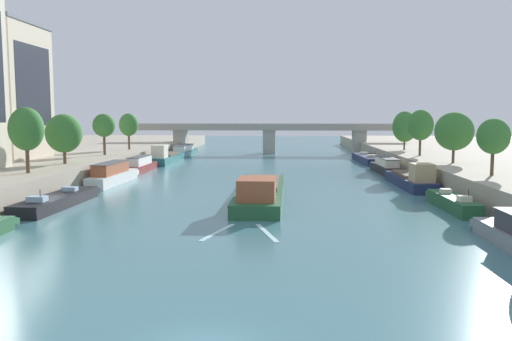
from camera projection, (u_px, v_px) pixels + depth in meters
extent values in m
cube|color=#235633|center=(262.00, 193.00, 54.29)|extent=(4.68, 23.21, 1.16)
cube|color=#235633|center=(267.00, 178.00, 66.11)|extent=(4.12, 1.31, 0.95)
cube|color=#235633|center=(262.00, 187.00, 54.23)|extent=(4.77, 23.21, 0.06)
cube|color=#9E5133|center=(257.00, 189.00, 46.31)|extent=(3.31, 4.68, 1.86)
cube|color=black|center=(258.00, 182.00, 48.59)|extent=(2.59, 0.07, 0.52)
cube|color=brown|center=(263.00, 182.00, 56.50)|extent=(3.56, 12.09, 0.36)
cylinder|color=#232328|center=(265.00, 191.00, 47.23)|extent=(0.07, 0.07, 1.10)
cube|color=silver|center=(267.00, 233.00, 38.50)|extent=(1.91, 5.89, 0.03)
cube|color=silver|center=(218.00, 232.00, 38.74)|extent=(2.09, 5.85, 0.03)
cube|color=black|center=(57.00, 201.00, 49.32)|extent=(3.20, 13.18, 1.06)
cube|color=black|center=(86.00, 190.00, 56.14)|extent=(2.67, 1.31, 0.89)
cube|color=black|center=(57.00, 196.00, 49.26)|extent=(3.25, 13.18, 0.06)
cube|color=#9EBCD6|center=(70.00, 189.00, 52.09)|extent=(1.41, 0.94, 0.40)
cube|color=#9EBCD6|center=(37.00, 199.00, 45.59)|extent=(1.56, 1.15, 0.48)
cylinder|color=#232328|center=(40.00, 196.00, 45.27)|extent=(0.07, 0.07, 1.10)
cube|color=silver|center=(113.00, 179.00, 66.46)|extent=(2.85, 12.74, 1.24)
cube|color=silver|center=(130.00, 172.00, 73.07)|extent=(2.29, 1.34, 0.99)
cube|color=silver|center=(113.00, 173.00, 66.40)|extent=(2.90, 12.74, 0.06)
cube|color=#9E5133|center=(111.00, 168.00, 65.70)|extent=(2.25, 8.17, 1.37)
cube|color=#4C4C51|center=(111.00, 163.00, 65.62)|extent=(2.40, 8.42, 0.08)
cylinder|color=#232328|center=(104.00, 172.00, 62.55)|extent=(0.07, 0.07, 1.10)
cube|color=maroon|center=(141.00, 168.00, 80.49)|extent=(2.36, 11.51, 1.03)
cube|color=maroon|center=(151.00, 164.00, 86.52)|extent=(2.08, 1.25, 0.88)
cube|color=maroon|center=(141.00, 165.00, 80.43)|extent=(2.40, 11.51, 0.06)
cube|color=white|center=(140.00, 161.00, 79.79)|extent=(1.90, 7.37, 1.24)
cube|color=#4C4C51|center=(140.00, 156.00, 79.72)|extent=(2.03, 7.59, 0.08)
cylinder|color=#232328|center=(136.00, 163.00, 76.93)|extent=(0.07, 0.07, 1.10)
cube|color=#23666B|center=(167.00, 159.00, 95.56)|extent=(3.26, 15.72, 1.26)
cube|color=#23666B|center=(177.00, 155.00, 103.66)|extent=(2.83, 1.32, 1.00)
cube|color=#23666B|center=(167.00, 156.00, 95.49)|extent=(3.32, 15.72, 0.06)
cube|color=beige|center=(160.00, 151.00, 90.09)|extent=(2.27, 3.18, 2.20)
cube|color=black|center=(162.00, 149.00, 91.61)|extent=(1.77, 0.07, 0.62)
cube|color=brown|center=(169.00, 154.00, 97.02)|extent=(2.46, 8.19, 0.36)
cylinder|color=#232328|center=(163.00, 154.00, 90.73)|extent=(0.07, 0.07, 1.10)
cube|color=#23666B|center=(184.00, 153.00, 112.26)|extent=(3.36, 14.17, 1.12)
cube|color=#23666B|center=(191.00, 150.00, 119.57)|extent=(2.78, 1.33, 0.92)
cube|color=#23666B|center=(184.00, 150.00, 112.20)|extent=(3.42, 14.17, 0.06)
cube|color=white|center=(184.00, 148.00, 111.44)|extent=(2.67, 9.08, 1.13)
cube|color=#4C4C51|center=(184.00, 145.00, 111.38)|extent=(2.85, 9.36, 0.08)
cylinder|color=#232328|center=(182.00, 149.00, 107.92)|extent=(0.07, 0.07, 1.10)
cube|color=gray|center=(489.00, 223.00, 39.10)|extent=(2.42, 1.23, 0.89)
cube|color=#235633|center=(453.00, 204.00, 47.73)|extent=(1.92, 9.92, 1.19)
cube|color=#235633|center=(435.00, 194.00, 52.98)|extent=(1.72, 1.27, 0.96)
cube|color=#235633|center=(453.00, 197.00, 47.67)|extent=(1.96, 9.92, 0.06)
cube|color=beige|center=(446.00, 191.00, 49.81)|extent=(0.91, 0.91, 0.40)
cube|color=beige|center=(464.00, 199.00, 44.89)|extent=(1.00, 1.11, 0.48)
cylinder|color=#232328|center=(469.00, 195.00, 44.65)|extent=(0.07, 0.07, 1.10)
cube|color=#1E284C|center=(410.00, 182.00, 63.42)|extent=(3.21, 14.16, 1.13)
cube|color=#1E284C|center=(396.00, 174.00, 70.77)|extent=(2.86, 1.28, 0.93)
cube|color=#1E284C|center=(411.00, 177.00, 63.36)|extent=(3.27, 14.16, 0.06)
cube|color=tan|center=(422.00, 173.00, 58.48)|extent=(2.29, 2.86, 2.05)
cube|color=black|center=(419.00, 169.00, 59.86)|extent=(1.80, 0.06, 0.57)
cube|color=brown|center=(408.00, 174.00, 64.74)|extent=(2.45, 7.38, 0.36)
cylinder|color=#232328|center=(425.00, 176.00, 59.07)|extent=(0.07, 0.07, 1.10)
cube|color=black|center=(386.00, 169.00, 78.41)|extent=(2.61, 12.09, 1.10)
cube|color=black|center=(377.00, 165.00, 84.73)|extent=(2.30, 1.27, 0.91)
cube|color=black|center=(386.00, 166.00, 78.35)|extent=(2.66, 12.09, 0.06)
cube|color=beige|center=(387.00, 162.00, 77.68)|extent=(2.10, 7.75, 1.15)
cube|color=#4C4C51|center=(387.00, 158.00, 77.62)|extent=(2.25, 7.98, 0.08)
cylinder|color=#232328|center=(394.00, 164.00, 74.68)|extent=(0.07, 0.07, 1.10)
cube|color=#1E284C|center=(367.00, 159.00, 96.48)|extent=(3.42, 15.88, 1.18)
cube|color=#1E284C|center=(359.00, 155.00, 104.67)|extent=(2.82, 1.33, 0.95)
cube|color=#1E284C|center=(367.00, 156.00, 96.42)|extent=(3.48, 15.89, 0.06)
cube|color=beige|center=(364.00, 153.00, 99.85)|extent=(1.49, 0.95, 0.40)
cube|color=beige|center=(372.00, 156.00, 91.99)|extent=(1.64, 1.15, 0.48)
cylinder|color=#232328|center=(375.00, 154.00, 91.64)|extent=(0.07, 0.07, 1.10)
cylinder|color=brown|center=(27.00, 157.00, 54.73)|extent=(0.39, 0.39, 3.35)
ellipsoid|color=#387533|center=(26.00, 129.00, 54.42)|extent=(3.56, 3.56, 4.51)
cylinder|color=brown|center=(65.00, 154.00, 65.26)|extent=(0.39, 0.39, 2.46)
ellipsoid|color=#387533|center=(64.00, 133.00, 65.00)|extent=(4.44, 4.44, 4.78)
cylinder|color=brown|center=(104.00, 143.00, 79.91)|extent=(0.40, 0.40, 3.52)
ellipsoid|color=#387533|center=(104.00, 125.00, 79.63)|extent=(3.36, 3.36, 3.51)
cylinder|color=brown|center=(129.00, 140.00, 92.58)|extent=(0.37, 0.37, 3.27)
ellipsoid|color=#387533|center=(129.00, 125.00, 92.29)|extent=(3.31, 3.31, 3.96)
cylinder|color=brown|center=(492.00, 161.00, 52.52)|extent=(0.34, 0.34, 2.94)
ellipsoid|color=#387533|center=(493.00, 136.00, 52.26)|extent=(3.21, 3.21, 3.57)
cylinder|color=brown|center=(453.00, 152.00, 66.38)|extent=(0.34, 0.34, 2.67)
ellipsoid|color=#387533|center=(454.00, 131.00, 66.10)|extent=(4.78, 4.78, 4.85)
cylinder|color=brown|center=(420.00, 145.00, 78.26)|extent=(0.36, 0.36, 3.31)
ellipsoid|color=#387533|center=(421.00, 125.00, 77.95)|extent=(3.77, 3.77, 4.55)
cylinder|color=brown|center=(404.00, 143.00, 91.23)|extent=(0.29, 0.29, 2.58)
ellipsoid|color=#387533|center=(405.00, 127.00, 90.95)|extent=(4.19, 4.19, 5.33)
cube|color=#232833|center=(34.00, 86.00, 72.21)|extent=(0.04, 10.06, 10.98)
cube|color=#9E998E|center=(269.00, 129.00, 119.47)|extent=(64.69, 4.40, 0.60)
cube|color=#9E998E|center=(269.00, 126.00, 117.40)|extent=(64.69, 0.30, 0.90)
cube|color=#9E998E|center=(269.00, 125.00, 121.37)|extent=(64.69, 0.30, 0.90)
cube|color=#9E998E|center=(181.00, 141.00, 120.75)|extent=(2.80, 3.60, 5.21)
cube|color=#9E998E|center=(269.00, 142.00, 119.77)|extent=(2.80, 3.60, 5.21)
cube|color=#9E998E|center=(359.00, 142.00, 118.79)|extent=(2.80, 3.60, 5.21)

